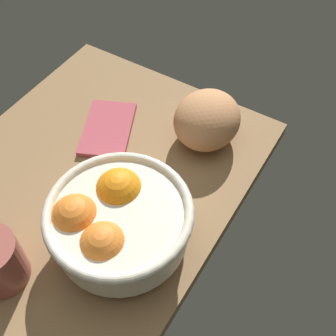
% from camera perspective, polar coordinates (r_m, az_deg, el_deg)
% --- Properties ---
extents(ground_plane, '(0.67, 0.53, 0.03)m').
position_cam_1_polar(ground_plane, '(0.83, -10.61, -2.43)').
color(ground_plane, olive).
extents(fruit_bowl, '(0.23, 0.23, 0.12)m').
position_cam_1_polar(fruit_bowl, '(0.68, -7.08, -6.99)').
color(fruit_bowl, beige).
rests_on(fruit_bowl, ground).
extents(bread_loaf, '(0.15, 0.13, 0.10)m').
position_cam_1_polar(bread_loaf, '(0.84, 5.26, 6.45)').
color(bread_loaf, tan).
rests_on(bread_loaf, ground).
extents(napkin_folded, '(0.18, 0.15, 0.01)m').
position_cam_1_polar(napkin_folded, '(0.89, -8.06, 5.23)').
color(napkin_folded, '#AD4752').
rests_on(napkin_folded, ground).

